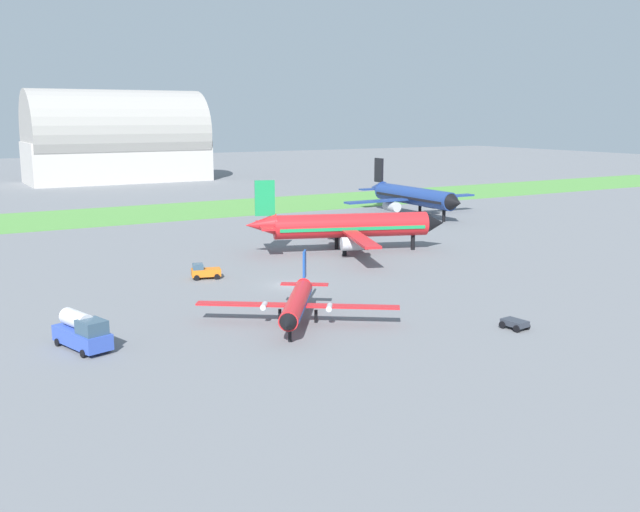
% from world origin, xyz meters
% --- Properties ---
extents(ground_plane, '(600.00, 600.00, 0.00)m').
position_xyz_m(ground_plane, '(0.00, 0.00, 0.00)').
color(ground_plane, slate).
extents(grass_taxiway_strip, '(360.00, 28.00, 0.08)m').
position_xyz_m(grass_taxiway_strip, '(0.00, 72.62, 0.04)').
color(grass_taxiway_strip, '#549342').
rests_on(grass_taxiway_strip, ground_plane).
extents(airplane_foreground_turboprop, '(17.24, 15.18, 6.02)m').
position_xyz_m(airplane_foreground_turboprop, '(-6.91, -14.99, 2.20)').
color(airplane_foreground_turboprop, red).
rests_on(airplane_foreground_turboprop, ground_plane).
extents(airplane_parked_jet_far, '(31.28, 30.65, 11.07)m').
position_xyz_m(airplane_parked_jet_far, '(50.46, 42.59, 3.99)').
color(airplane_parked_jet_far, navy).
rests_on(airplane_parked_jet_far, ground_plane).
extents(airplane_midfield_jet, '(29.80, 30.06, 10.99)m').
position_xyz_m(airplane_midfield_jet, '(17.49, 14.85, 3.96)').
color(airplane_midfield_jet, red).
rests_on(airplane_midfield_jet, ground_plane).
extents(fuel_truck_near_gate, '(4.15, 6.91, 3.29)m').
position_xyz_m(fuel_truck_near_gate, '(-26.95, -12.52, 1.58)').
color(fuel_truck_near_gate, '#334FB2').
rests_on(fuel_truck_near_gate, ground_plane).
extents(baggage_cart_midfield, '(2.03, 2.58, 0.90)m').
position_xyz_m(baggage_cart_midfield, '(10.40, -27.01, 0.57)').
color(baggage_cart_midfield, '#2D333D').
rests_on(baggage_cart_midfield, ground_plane).
extents(pushback_tug_by_runway, '(3.94, 2.81, 1.95)m').
position_xyz_m(pushback_tug_by_runway, '(-7.61, 8.50, 0.91)').
color(pushback_tug_by_runway, orange).
rests_on(pushback_tug_by_runway, ground_plane).
extents(hangar_distant, '(53.54, 26.26, 27.93)m').
position_xyz_m(hangar_distant, '(18.48, 150.90, 12.18)').
color(hangar_distant, '#BCB7B2').
rests_on(hangar_distant, ground_plane).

